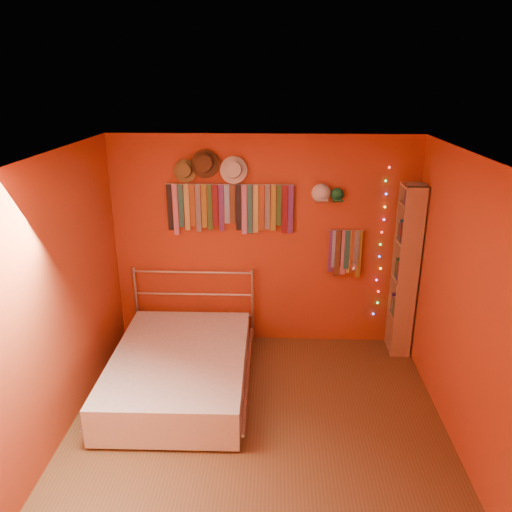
# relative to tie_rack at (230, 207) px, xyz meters

# --- Properties ---
(ground) EXTENTS (3.50, 3.50, 0.00)m
(ground) POSITION_rel_tie_rack_xyz_m (0.38, -1.69, -1.70)
(ground) COLOR brown
(ground) RESTS_ON ground
(back_wall) EXTENTS (3.50, 0.02, 2.50)m
(back_wall) POSITION_rel_tie_rack_xyz_m (0.38, 0.06, -0.45)
(back_wall) COLOR #A2321A
(back_wall) RESTS_ON ground
(right_wall) EXTENTS (0.02, 3.50, 2.50)m
(right_wall) POSITION_rel_tie_rack_xyz_m (2.13, -1.69, -0.45)
(right_wall) COLOR #A2321A
(right_wall) RESTS_ON ground
(left_wall) EXTENTS (0.02, 3.50, 2.50)m
(left_wall) POSITION_rel_tie_rack_xyz_m (-1.37, -1.69, -0.45)
(left_wall) COLOR #A2321A
(left_wall) RESTS_ON ground
(ceiling) EXTENTS (3.50, 3.50, 0.02)m
(ceiling) POSITION_rel_tie_rack_xyz_m (0.38, -1.69, 0.80)
(ceiling) COLOR white
(ceiling) RESTS_ON back_wall
(tie_rack) EXTENTS (1.45, 0.03, 0.60)m
(tie_rack) POSITION_rel_tie_rack_xyz_m (0.00, 0.00, 0.00)
(tie_rack) COLOR #B0B0B5
(tie_rack) RESTS_ON back_wall
(small_tie_rack) EXTENTS (0.40, 0.03, 0.57)m
(small_tie_rack) POSITION_rel_tie_rack_xyz_m (1.33, 0.00, -0.51)
(small_tie_rack) COLOR #B0B0B5
(small_tie_rack) RESTS_ON back_wall
(fedora_olive) EXTENTS (0.26, 0.14, 0.26)m
(fedora_olive) POSITION_rel_tie_rack_xyz_m (-0.49, -0.03, 0.41)
(fedora_olive) COLOR brown
(fedora_olive) RESTS_ON back_wall
(fedora_brown) EXTENTS (0.31, 0.17, 0.31)m
(fedora_brown) POSITION_rel_tie_rack_xyz_m (-0.27, -0.03, 0.49)
(fedora_brown) COLOR #4B301A
(fedora_brown) RESTS_ON back_wall
(fedora_white) EXTENTS (0.30, 0.16, 0.30)m
(fedora_white) POSITION_rel_tie_rack_xyz_m (0.05, -0.03, 0.42)
(fedora_white) COLOR silver
(fedora_white) RESTS_ON back_wall
(cap_white) EXTENTS (0.20, 0.25, 0.20)m
(cap_white) POSITION_rel_tie_rack_xyz_m (1.02, 0.01, 0.16)
(cap_white) COLOR white
(cap_white) RESTS_ON back_wall
(cap_green) EXTENTS (0.16, 0.20, 0.16)m
(cap_green) POSITION_rel_tie_rack_xyz_m (1.20, 0.01, 0.14)
(cap_green) COLOR #197139
(cap_green) RESTS_ON back_wall
(fairy_lights) EXTENTS (0.06, 0.02, 1.80)m
(fairy_lights) POSITION_rel_tie_rack_xyz_m (1.74, 0.02, -0.44)
(fairy_lights) COLOR #FF3333
(fairy_lights) RESTS_ON back_wall
(reading_lamp) EXTENTS (0.07, 0.30, 0.09)m
(reading_lamp) POSITION_rel_tie_rack_xyz_m (1.41, -0.17, -0.65)
(reading_lamp) COLOR #B0B0B5
(reading_lamp) RESTS_ON back_wall
(bookshelf) EXTENTS (0.25, 0.34, 2.00)m
(bookshelf) POSITION_rel_tie_rack_xyz_m (2.03, -0.16, -0.68)
(bookshelf) COLOR #9E6C47
(bookshelf) RESTS_ON ground
(bed) EXTENTS (1.47, 1.99, 0.96)m
(bed) POSITION_rel_tie_rack_xyz_m (-0.45, -1.04, -1.48)
(bed) COLOR #B0B0B5
(bed) RESTS_ON ground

